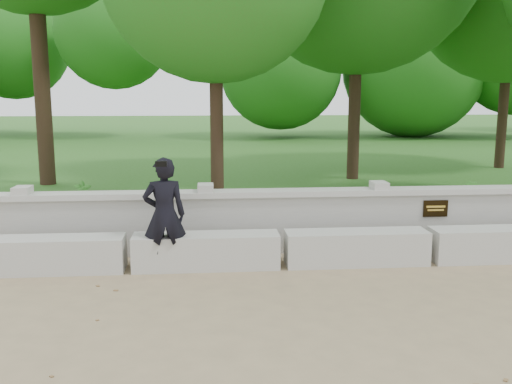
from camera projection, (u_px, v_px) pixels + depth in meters
ground at (498, 316)px, 5.87m from camera, size 80.00×80.00×0.00m
lawn at (294, 156)px, 19.59m from camera, size 40.00×22.00×0.25m
concrete_bench at (429, 246)px, 7.70m from camera, size 11.90×0.45×0.45m
parapet_wall at (411, 217)px, 8.34m from camera, size 12.50×0.35×0.90m
man_main at (164, 215)px, 7.21m from camera, size 0.57×0.52×1.48m
shrub_a at (83, 197)px, 9.64m from camera, size 0.35×0.31×0.55m
shrub_b at (470, 201)px, 9.12m from camera, size 0.32×0.38×0.61m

